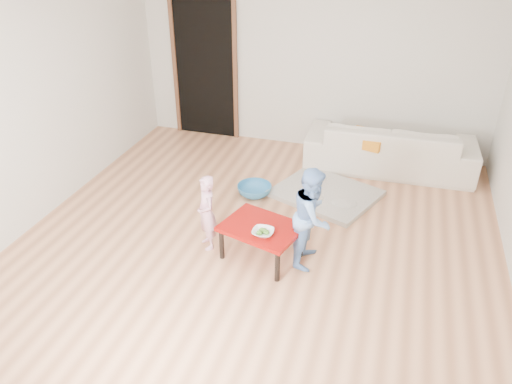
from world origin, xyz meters
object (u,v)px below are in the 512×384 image
at_px(bowl, 263,232).
at_px(child_pink, 207,213).
at_px(red_table, 261,242).
at_px(basin, 254,190).
at_px(sofa, 390,146).
at_px(child_blue, 312,217).

xyz_separation_m(bowl, child_pink, (-0.64, 0.16, 0.01)).
height_order(red_table, basin, red_table).
relative_size(sofa, red_table, 2.93).
height_order(bowl, child_blue, child_blue).
distance_m(bowl, child_pink, 0.66).
relative_size(child_blue, basin, 2.42).
relative_size(red_table, bowl, 3.63).
xyz_separation_m(sofa, child_blue, (-0.60, -2.32, 0.19)).
bearing_deg(red_table, child_pink, 177.75).
bearing_deg(red_table, basin, 110.28).
bearing_deg(child_pink, bowl, 36.94).
relative_size(red_table, child_blue, 0.73).
relative_size(red_table, child_pink, 0.92).
relative_size(sofa, basin, 5.19).
distance_m(bowl, child_blue, 0.50).
bearing_deg(sofa, red_table, 64.27).
xyz_separation_m(sofa, child_pink, (-1.67, -2.40, 0.09)).
bearing_deg(child_blue, child_pink, 97.13).
bearing_deg(bowl, child_blue, 29.55).
distance_m(sofa, child_pink, 2.92).
xyz_separation_m(sofa, red_table, (-1.08, -2.42, -0.13)).
distance_m(red_table, bowl, 0.26).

